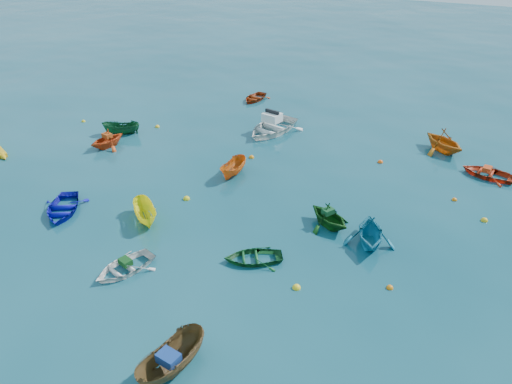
% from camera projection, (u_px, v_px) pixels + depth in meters
% --- Properties ---
extents(ground, '(160.00, 160.00, 0.00)m').
position_uv_depth(ground, '(211.00, 245.00, 24.00)').
color(ground, '#0A3D4D').
rests_on(ground, ground).
extents(dinghy_blue_sw, '(3.72, 4.04, 0.68)m').
position_uv_depth(dinghy_blue_sw, '(63.00, 212.00, 26.65)').
color(dinghy_blue_sw, '#0D0EA8').
rests_on(dinghy_blue_sw, ground).
extents(dinghy_white_near, '(2.82, 3.35, 0.59)m').
position_uv_depth(dinghy_white_near, '(125.00, 270.00, 22.33)').
color(dinghy_white_near, silver).
rests_on(dinghy_white_near, ground).
extents(sampan_brown_mid, '(1.64, 3.30, 1.22)m').
position_uv_depth(sampan_brown_mid, '(173.00, 371.00, 17.47)').
color(sampan_brown_mid, brown).
rests_on(sampan_brown_mid, ground).
extents(dinghy_orange_w, '(2.71, 2.98, 1.34)m').
position_uv_depth(dinghy_orange_w, '(108.00, 147.00, 33.95)').
color(dinghy_orange_w, '#D74414').
rests_on(dinghy_orange_w, ground).
extents(sampan_yellow_mid, '(2.74, 2.62, 1.07)m').
position_uv_depth(sampan_yellow_mid, '(146.00, 220.00, 25.93)').
color(sampan_yellow_mid, yellow).
rests_on(sampan_yellow_mid, ground).
extents(dinghy_green_e, '(3.30, 3.04, 0.56)m').
position_uv_depth(dinghy_green_e, '(253.00, 260.00, 22.98)').
color(dinghy_green_e, '#135424').
rests_on(dinghy_green_e, ground).
extents(dinghy_cyan_se, '(3.26, 3.51, 1.52)m').
position_uv_depth(dinghy_cyan_se, '(369.00, 243.00, 24.15)').
color(dinghy_cyan_se, teal).
rests_on(dinghy_cyan_se, ground).
extents(sampan_orange_n, '(1.08, 2.70, 1.03)m').
position_uv_depth(sampan_orange_n, '(234.00, 175.00, 30.38)').
color(sampan_orange_n, '#D56014').
rests_on(sampan_orange_n, ground).
extents(dinghy_green_n, '(3.33, 3.20, 1.35)m').
position_uv_depth(dinghy_green_n, '(328.00, 226.00, 25.50)').
color(dinghy_green_n, '#114A13').
rests_on(dinghy_green_n, ground).
extents(dinghy_red_ne, '(3.38, 2.68, 0.63)m').
position_uv_depth(dinghy_red_ne, '(487.00, 176.00, 30.21)').
color(dinghy_red_ne, '#B52B0F').
rests_on(dinghy_red_ne, ground).
extents(dinghy_red_far, '(2.18, 2.95, 0.59)m').
position_uv_depth(dinghy_red_far, '(255.00, 100.00, 42.29)').
color(dinghy_red_far, '#A5330D').
rests_on(dinghy_red_far, ground).
extents(dinghy_orange_far, '(4.15, 4.08, 1.66)m').
position_uv_depth(dinghy_orange_far, '(442.00, 151.00, 33.36)').
color(dinghy_orange_far, '#C86612').
rests_on(dinghy_orange_far, ground).
extents(sampan_green_far, '(2.79, 2.16, 1.02)m').
position_uv_depth(sampan_green_far, '(122.00, 134.00, 35.90)').
color(sampan_green_far, '#124D26').
rests_on(sampan_green_far, ground).
extents(motorboat_white, '(4.28, 5.32, 1.58)m').
position_uv_depth(motorboat_white, '(272.00, 132.00, 36.22)').
color(motorboat_white, white).
rests_on(motorboat_white, ground).
extents(tarp_green_a, '(0.67, 0.58, 0.27)m').
position_uv_depth(tarp_green_a, '(125.00, 262.00, 22.18)').
color(tarp_green_a, '#104316').
rests_on(tarp_green_a, dinghy_white_near).
extents(tarp_blue_a, '(0.82, 0.66, 0.36)m').
position_uv_depth(tarp_blue_a, '(169.00, 358.00, 16.97)').
color(tarp_blue_a, navy).
rests_on(tarp_blue_a, sampan_brown_mid).
extents(tarp_orange_a, '(0.69, 0.58, 0.29)m').
position_uv_depth(tarp_orange_a, '(107.00, 135.00, 33.58)').
color(tarp_orange_a, '#B34312').
rests_on(tarp_orange_a, dinghy_orange_w).
extents(tarp_green_b, '(0.66, 0.71, 0.28)m').
position_uv_depth(tarp_green_b, '(328.00, 211.00, 25.17)').
color(tarp_green_b, '#124821').
rests_on(tarp_green_b, dinghy_green_n).
extents(tarp_orange_b, '(0.55, 0.67, 0.29)m').
position_uv_depth(tarp_orange_b, '(487.00, 169.00, 30.04)').
color(tarp_orange_b, '#C53C14').
rests_on(tarp_orange_b, dinghy_red_ne).
extents(buoy_ye_a, '(0.36, 0.36, 0.36)m').
position_uv_depth(buoy_ye_a, '(297.00, 288.00, 21.30)').
color(buoy_ye_a, yellow).
rests_on(buoy_ye_a, ground).
extents(buoy_or_b, '(0.30, 0.30, 0.30)m').
position_uv_depth(buoy_or_b, '(390.00, 288.00, 21.29)').
color(buoy_or_b, orange).
rests_on(buoy_or_b, ground).
extents(buoy_ye_b, '(0.29, 0.29, 0.29)m').
position_uv_depth(buoy_ye_b, '(83.00, 122.00, 37.96)').
color(buoy_ye_b, gold).
rests_on(buoy_ye_b, ground).
extents(buoy_or_c, '(0.35, 0.35, 0.35)m').
position_uv_depth(buoy_or_c, '(251.00, 158.00, 32.47)').
color(buoy_or_c, orange).
rests_on(buoy_or_c, ground).
extents(buoy_ye_c, '(0.39, 0.39, 0.39)m').
position_uv_depth(buoy_ye_c, '(186.00, 199.00, 27.82)').
color(buoy_ye_c, yellow).
rests_on(buoy_ye_c, ground).
extents(buoy_or_d, '(0.30, 0.30, 0.30)m').
position_uv_depth(buoy_or_d, '(454.00, 200.00, 27.73)').
color(buoy_or_d, orange).
rests_on(buoy_or_d, ground).
extents(buoy_ye_d, '(0.34, 0.34, 0.34)m').
position_uv_depth(buoy_ye_d, '(157.00, 127.00, 37.03)').
color(buoy_ye_d, yellow).
rests_on(buoy_ye_d, ground).
extents(buoy_or_e, '(0.35, 0.35, 0.35)m').
position_uv_depth(buoy_or_e, '(380.00, 162.00, 31.85)').
color(buoy_or_e, '#FF570D').
rests_on(buoy_or_e, ground).
extents(buoy_ye_e, '(0.36, 0.36, 0.36)m').
position_uv_depth(buoy_ye_e, '(484.00, 221.00, 25.89)').
color(buoy_ye_e, gold).
rests_on(buoy_ye_e, ground).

